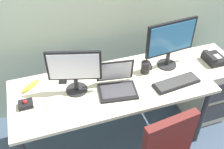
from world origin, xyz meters
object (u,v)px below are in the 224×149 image
at_px(desk_phone, 213,59).
at_px(banana, 31,86).
at_px(file_cabinet, 205,86).
at_px(laptop, 117,84).
at_px(cell_phone, 63,78).
at_px(trackball_mouse, 26,104).
at_px(coffee_mug, 146,67).
at_px(keyboard, 176,83).
at_px(paper_notepad, 56,106).
at_px(monitor_main, 171,41).
at_px(monitor_side, 74,69).

xyz_separation_m(desk_phone, banana, (-1.72, 0.13, 0.03)).
height_order(file_cabinet, desk_phone, desk_phone).
height_order(laptop, cell_phone, laptop).
bearing_deg(file_cabinet, trackball_mouse, -176.77).
relative_size(file_cabinet, coffee_mug, 6.22).
bearing_deg(trackball_mouse, cell_phone, 35.21).
xyz_separation_m(keyboard, cell_phone, (-0.90, 0.38, -0.01)).
xyz_separation_m(keyboard, paper_notepad, (-1.02, 0.07, -0.01)).
relative_size(keyboard, trackball_mouse, 3.83).
relative_size(monitor_main, monitor_side, 1.15).
xyz_separation_m(paper_notepad, banana, (-0.17, 0.28, 0.01)).
height_order(monitor_side, paper_notepad, monitor_side).
height_order(desk_phone, coffee_mug, coffee_mug).
xyz_separation_m(file_cabinet, coffee_mug, (-0.73, -0.01, 0.44)).
xyz_separation_m(desk_phone, keyboard, (-0.54, -0.23, 0.02)).
height_order(file_cabinet, paper_notepad, paper_notepad).
height_order(file_cabinet, cell_phone, cell_phone).
height_order(keyboard, banana, banana).
xyz_separation_m(coffee_mug, banana, (-1.00, 0.12, -0.04)).
bearing_deg(file_cabinet, cell_phone, 174.64).
bearing_deg(monitor_side, file_cabinet, 1.97).
relative_size(monitor_side, coffee_mug, 3.81).
relative_size(desk_phone, cell_phone, 1.41).
distance_m(coffee_mug, paper_notepad, 0.85).
bearing_deg(banana, laptop, -19.74).
bearing_deg(coffee_mug, monitor_side, -176.52).
height_order(monitor_main, banana, monitor_main).
bearing_deg(desk_phone, keyboard, -157.30).
distance_m(file_cabinet, coffee_mug, 0.85).
bearing_deg(trackball_mouse, coffee_mug, 5.02).
relative_size(file_cabinet, cell_phone, 4.81).
xyz_separation_m(monitor_main, keyboard, (-0.05, -0.27, -0.25)).
bearing_deg(coffee_mug, cell_phone, 168.67).
distance_m(desk_phone, paper_notepad, 1.57).
bearing_deg(paper_notepad, cell_phone, 69.78).
xyz_separation_m(monitor_side, banana, (-0.36, 0.16, -0.20)).
bearing_deg(cell_phone, keyboard, -6.58).
bearing_deg(laptop, keyboard, -11.93).
bearing_deg(keyboard, paper_notepad, 176.23).
xyz_separation_m(monitor_side, trackball_mouse, (-0.41, -0.05, -0.20)).
xyz_separation_m(file_cabinet, keyboard, (-0.55, -0.24, 0.40)).
distance_m(monitor_main, keyboard, 0.37).
distance_m(keyboard, coffee_mug, 0.30).
xyz_separation_m(file_cabinet, laptop, (-1.05, -0.14, 0.44)).
height_order(laptop, coffee_mug, laptop).
bearing_deg(monitor_main, monitor_side, -175.38).
bearing_deg(banana, cell_phone, 5.52).
xyz_separation_m(monitor_main, paper_notepad, (-1.07, -0.20, -0.26)).
distance_m(keyboard, banana, 1.24).
xyz_separation_m(trackball_mouse, coffee_mug, (1.06, 0.09, 0.03)).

